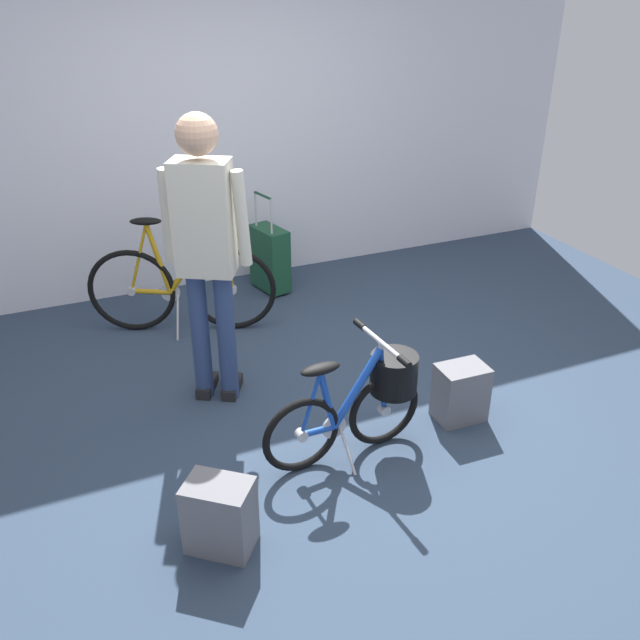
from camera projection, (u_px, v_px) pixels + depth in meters
name	position (u px, v px, depth m)	size (l,w,h in m)	color
ground_plane	(343.00, 411.00, 4.09)	(6.42, 6.42, 0.00)	#2D3D51
back_wall	(223.00, 106.00, 5.28)	(6.42, 0.10, 2.88)	silver
folding_bike_foreground	(365.00, 397.00, 3.62)	(0.95, 0.53, 0.68)	black
display_bike_left	(182.00, 285.00, 4.87)	(1.28, 0.64, 0.95)	black
visitor_near_wall	(206.00, 245.00, 3.79)	(0.47, 0.38, 1.74)	navy
rolling_suitcase	(270.00, 258.00, 5.53)	(0.26, 0.39, 0.83)	#19472D
backpack_on_floor	(220.00, 515.00, 3.06)	(0.36, 0.35, 0.36)	slate
handbag_on_floor	(460.00, 392.00, 3.96)	(0.29, 0.25, 0.35)	slate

